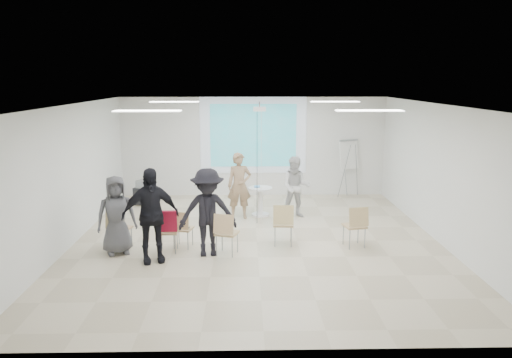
{
  "coord_description": "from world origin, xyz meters",
  "views": [
    {
      "loc": [
        -0.26,
        -10.53,
        3.54
      ],
      "look_at": [
        0.0,
        0.8,
        1.25
      ],
      "focal_mm": 35.0,
      "sensor_mm": 36.0,
      "label": 1
    }
  ],
  "objects_px": {
    "chair_right_far": "(356,223)",
    "audience_left": "(150,209)",
    "pedestal_table": "(260,200)",
    "player_left": "(239,181)",
    "chair_center": "(226,230)",
    "chair_left_mid": "(167,229)",
    "av_cart": "(144,193)",
    "audience_outer": "(116,211)",
    "player_right": "(296,184)",
    "laptop": "(183,227)",
    "chair_left_inner": "(182,226)",
    "chair_right_inner": "(283,221)",
    "chair_far_left": "(118,226)",
    "audience_mid": "(207,207)",
    "flipchart_easel": "(349,155)"
  },
  "relations": [
    {
      "from": "pedestal_table",
      "to": "player_right",
      "type": "height_order",
      "value": "player_right"
    },
    {
      "from": "chair_right_far",
      "to": "audience_outer",
      "type": "height_order",
      "value": "audience_outer"
    },
    {
      "from": "player_left",
      "to": "chair_left_mid",
      "type": "relative_size",
      "value": 2.23
    },
    {
      "from": "flipchart_easel",
      "to": "chair_left_inner",
      "type": "bearing_deg",
      "value": -158.17
    },
    {
      "from": "chair_right_inner",
      "to": "chair_left_mid",
      "type": "bearing_deg",
      "value": -166.82
    },
    {
      "from": "chair_left_mid",
      "to": "audience_mid",
      "type": "distance_m",
      "value": 0.99
    },
    {
      "from": "chair_far_left",
      "to": "audience_mid",
      "type": "bearing_deg",
      "value": 3.65
    },
    {
      "from": "audience_outer",
      "to": "av_cart",
      "type": "bearing_deg",
      "value": 72.63
    },
    {
      "from": "player_right",
      "to": "chair_right_far",
      "type": "bearing_deg",
      "value": -60.25
    },
    {
      "from": "chair_left_inner",
      "to": "audience_mid",
      "type": "height_order",
      "value": "audience_mid"
    },
    {
      "from": "player_left",
      "to": "av_cart",
      "type": "xyz_separation_m",
      "value": [
        -2.75,
        1.43,
        -0.64
      ]
    },
    {
      "from": "player_right",
      "to": "chair_center",
      "type": "distance_m",
      "value": 3.34
    },
    {
      "from": "player_left",
      "to": "audience_mid",
      "type": "xyz_separation_m",
      "value": [
        -0.61,
        -2.76,
        0.05
      ]
    },
    {
      "from": "player_right",
      "to": "laptop",
      "type": "xyz_separation_m",
      "value": [
        -2.63,
        -2.3,
        -0.44
      ]
    },
    {
      "from": "pedestal_table",
      "to": "chair_center",
      "type": "bearing_deg",
      "value": -104.87
    },
    {
      "from": "audience_left",
      "to": "chair_left_inner",
      "type": "bearing_deg",
      "value": 37.41
    },
    {
      "from": "chair_left_inner",
      "to": "chair_right_inner",
      "type": "relative_size",
      "value": 0.88
    },
    {
      "from": "chair_right_far",
      "to": "audience_left",
      "type": "bearing_deg",
      "value": 178.2
    },
    {
      "from": "player_left",
      "to": "chair_far_left",
      "type": "height_order",
      "value": "player_left"
    },
    {
      "from": "audience_outer",
      "to": "av_cart",
      "type": "xyz_separation_m",
      "value": [
        -0.27,
        4.04,
        -0.58
      ]
    },
    {
      "from": "chair_far_left",
      "to": "av_cart",
      "type": "xyz_separation_m",
      "value": [
        -0.24,
        3.83,
        -0.2
      ]
    },
    {
      "from": "player_right",
      "to": "chair_right_far",
      "type": "distance_m",
      "value": 2.66
    },
    {
      "from": "chair_left_mid",
      "to": "audience_left",
      "type": "xyz_separation_m",
      "value": [
        -0.24,
        -0.48,
        0.56
      ]
    },
    {
      "from": "chair_right_inner",
      "to": "audience_left",
      "type": "height_order",
      "value": "audience_left"
    },
    {
      "from": "chair_far_left",
      "to": "chair_left_mid",
      "type": "relative_size",
      "value": 1.02
    },
    {
      "from": "chair_far_left",
      "to": "player_left",
      "type": "bearing_deg",
      "value": 58.11
    },
    {
      "from": "chair_left_inner",
      "to": "flipchart_easel",
      "type": "xyz_separation_m",
      "value": [
        4.47,
        4.64,
        0.81
      ]
    },
    {
      "from": "chair_left_mid",
      "to": "chair_right_far",
      "type": "relative_size",
      "value": 0.95
    },
    {
      "from": "chair_left_mid",
      "to": "chair_right_far",
      "type": "height_order",
      "value": "chair_right_far"
    },
    {
      "from": "chair_left_inner",
      "to": "chair_right_far",
      "type": "distance_m",
      "value": 3.68
    },
    {
      "from": "av_cart",
      "to": "laptop",
      "type": "bearing_deg",
      "value": -45.96
    },
    {
      "from": "laptop",
      "to": "chair_left_inner",
      "type": "bearing_deg",
      "value": 92.82
    },
    {
      "from": "audience_left",
      "to": "flipchart_easel",
      "type": "height_order",
      "value": "audience_left"
    },
    {
      "from": "pedestal_table",
      "to": "player_left",
      "type": "height_order",
      "value": "player_left"
    },
    {
      "from": "chair_far_left",
      "to": "chair_center",
      "type": "relative_size",
      "value": 0.99
    },
    {
      "from": "chair_center",
      "to": "chair_right_far",
      "type": "bearing_deg",
      "value": 26.14
    },
    {
      "from": "pedestal_table",
      "to": "player_left",
      "type": "xyz_separation_m",
      "value": [
        -0.54,
        -0.2,
        0.53
      ]
    },
    {
      "from": "chair_center",
      "to": "audience_left",
      "type": "height_order",
      "value": "audience_left"
    },
    {
      "from": "audience_outer",
      "to": "pedestal_table",
      "type": "bearing_deg",
      "value": 21.72
    },
    {
      "from": "audience_left",
      "to": "chair_center",
      "type": "bearing_deg",
      "value": -7.51
    },
    {
      "from": "audience_outer",
      "to": "chair_left_inner",
      "type": "bearing_deg",
      "value": -8.88
    },
    {
      "from": "chair_left_mid",
      "to": "av_cart",
      "type": "relative_size",
      "value": 1.22
    },
    {
      "from": "chair_right_far",
      "to": "audience_outer",
      "type": "distance_m",
      "value": 4.99
    },
    {
      "from": "chair_center",
      "to": "chair_right_inner",
      "type": "bearing_deg",
      "value": 42.93
    },
    {
      "from": "audience_left",
      "to": "audience_mid",
      "type": "xyz_separation_m",
      "value": [
        1.08,
        0.33,
        -0.06
      ]
    },
    {
      "from": "audience_mid",
      "to": "av_cart",
      "type": "relative_size",
      "value": 2.88
    },
    {
      "from": "player_left",
      "to": "audience_left",
      "type": "distance_m",
      "value": 3.53
    },
    {
      "from": "player_right",
      "to": "chair_center",
      "type": "height_order",
      "value": "player_right"
    },
    {
      "from": "flipchart_easel",
      "to": "audience_outer",
      "type": "bearing_deg",
      "value": -163.72
    },
    {
      "from": "av_cart",
      "to": "chair_right_far",
      "type": "bearing_deg",
      "value": -15.09
    }
  ]
}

